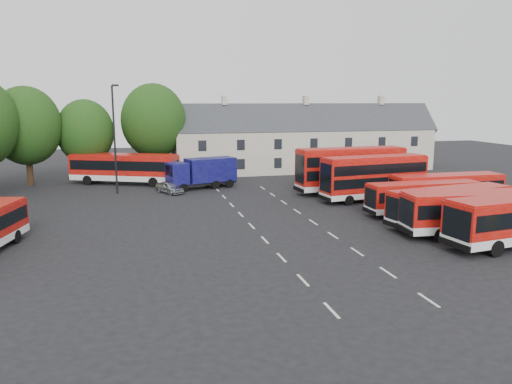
# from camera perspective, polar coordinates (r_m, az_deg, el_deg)

# --- Properties ---
(ground) EXTENTS (140.00, 140.00, 0.00)m
(ground) POSITION_cam_1_polar(r_m,az_deg,el_deg) (36.31, 0.22, -4.67)
(ground) COLOR black
(ground) RESTS_ON ground
(lane_markings) EXTENTS (5.15, 33.80, 0.01)m
(lane_markings) POSITION_cam_1_polar(r_m,az_deg,el_deg) (38.82, 3.09, -3.67)
(lane_markings) COLOR beige
(lane_markings) RESTS_ON ground
(treeline) EXTENTS (29.92, 32.59, 12.01)m
(treeline) POSITION_cam_1_polar(r_m,az_deg,el_deg) (54.85, -26.84, 6.43)
(treeline) COLOR black
(treeline) RESTS_ON ground
(terrace_houses) EXTENTS (35.70, 7.13, 10.06)m
(terrace_houses) POSITION_cam_1_polar(r_m,az_deg,el_deg) (68.07, 5.60, 5.68)
(terrace_houses) COLOR beige
(terrace_houses) RESTS_ON ground
(bus_row_b) EXTENTS (11.37, 3.51, 3.16)m
(bus_row_b) POSITION_cam_1_polar(r_m,az_deg,el_deg) (38.51, 24.30, -1.82)
(bus_row_b) COLOR silver
(bus_row_b) RESTS_ON ground
(bus_row_c) EXTENTS (10.63, 4.06, 2.94)m
(bus_row_c) POSITION_cam_1_polar(r_m,az_deg,el_deg) (40.58, 21.30, -1.22)
(bus_row_c) COLOR silver
(bus_row_c) RESTS_ON ground
(bus_row_d) EXTENTS (9.77, 2.39, 2.75)m
(bus_row_d) POSITION_cam_1_polar(r_m,az_deg,el_deg) (43.86, 18.60, -0.36)
(bus_row_d) COLOR silver
(bus_row_d) RESTS_ON ground
(bus_row_e) EXTENTS (10.35, 2.45, 2.92)m
(bus_row_e) POSITION_cam_1_polar(r_m,az_deg,el_deg) (48.03, 20.96, 0.52)
(bus_row_e) COLOR silver
(bus_row_e) RESTS_ON ground
(bus_dd_south) EXTENTS (10.65, 3.64, 4.28)m
(bus_dd_south) POSITION_cam_1_polar(r_m,az_deg,el_deg) (48.61, 13.36, 1.85)
(bus_dd_south) COLOR silver
(bus_dd_south) RESTS_ON ground
(bus_dd_north) EXTENTS (11.53, 3.35, 4.67)m
(bus_dd_north) POSITION_cam_1_polar(r_m,az_deg,el_deg) (52.21, 10.79, 2.77)
(bus_dd_north) COLOR silver
(bus_dd_north) RESTS_ON ground
(bus_north) EXTENTS (12.30, 7.46, 3.45)m
(bus_north) POSITION_cam_1_polar(r_m,az_deg,el_deg) (58.62, -14.82, 2.86)
(bus_north) COLOR silver
(bus_north) RESTS_ON ground
(box_truck) EXTENTS (7.84, 4.46, 3.27)m
(box_truck) POSITION_cam_1_polar(r_m,az_deg,el_deg) (54.32, -6.12, 2.32)
(box_truck) COLOR black
(box_truck) RESTS_ON ground
(silver_car) EXTENTS (3.07, 3.91, 1.25)m
(silver_car) POSITION_cam_1_polar(r_m,az_deg,el_deg) (52.17, -9.83, 0.54)
(silver_car) COLOR #ACAFB4
(silver_car) RESTS_ON ground
(lamppost) EXTENTS (0.77, 0.37, 11.02)m
(lamppost) POSITION_cam_1_polar(r_m,az_deg,el_deg) (52.60, -15.85, 6.15)
(lamppost) COLOR black
(lamppost) RESTS_ON ground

